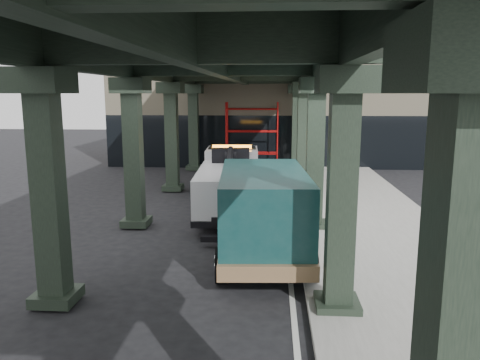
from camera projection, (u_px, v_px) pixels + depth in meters
The scene contains 8 objects.
ground at pixel (230, 248), 13.83m from camera, with size 90.00×90.00×0.00m, color black.
sidewalk at pixel (371, 229), 15.47m from camera, with size 5.00×40.00×0.15m, color gray.
lane_stripe at pixel (286, 230), 15.68m from camera, with size 0.12×38.00×0.01m, color silver.
viaduct at pixel (222, 63), 14.83m from camera, with size 7.40×32.00×6.40m.
building at pixel (284, 101), 32.58m from camera, with size 22.00×10.00×8.00m, color #C6B793.
scaffolding at pixel (252, 134), 27.81m from camera, with size 3.08×0.88×4.00m.
tow_truck at pixel (231, 180), 18.03m from camera, with size 2.59×7.76×2.51m.
towed_van at pixel (263, 210), 12.96m from camera, with size 2.78×6.22×2.46m.
Camera 1 is at (1.22, -13.18, 4.50)m, focal length 35.00 mm.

